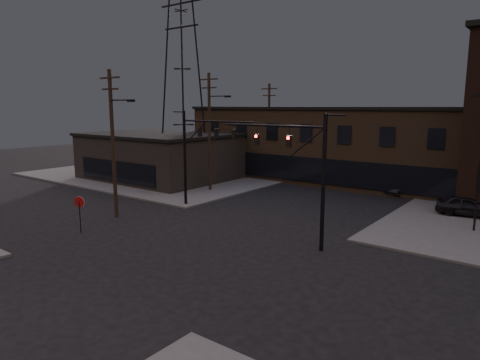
% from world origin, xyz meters
% --- Properties ---
extents(ground, '(140.00, 140.00, 0.00)m').
position_xyz_m(ground, '(0.00, 0.00, 0.00)').
color(ground, black).
rests_on(ground, ground).
extents(sidewalk_nw, '(30.00, 30.00, 0.15)m').
position_xyz_m(sidewalk_nw, '(-22.00, 22.00, 0.07)').
color(sidewalk_nw, '#474744').
rests_on(sidewalk_nw, ground).
extents(building_row, '(40.00, 12.00, 8.00)m').
position_xyz_m(building_row, '(0.00, 28.00, 4.00)').
color(building_row, '#493826').
rests_on(building_row, ground).
extents(building_left, '(16.00, 12.00, 5.00)m').
position_xyz_m(building_left, '(-20.00, 16.00, 2.50)').
color(building_left, black).
rests_on(building_left, ground).
extents(traffic_signal_near, '(7.12, 0.24, 8.00)m').
position_xyz_m(traffic_signal_near, '(5.36, 4.50, 4.93)').
color(traffic_signal_near, black).
rests_on(traffic_signal_near, ground).
extents(traffic_signal_far, '(7.12, 0.24, 8.00)m').
position_xyz_m(traffic_signal_far, '(-6.72, 8.00, 5.01)').
color(traffic_signal_far, black).
rests_on(traffic_signal_far, ground).
extents(stop_sign, '(0.72, 0.33, 2.48)m').
position_xyz_m(stop_sign, '(-8.00, -1.99, 1.84)').
color(stop_sign, black).
rests_on(stop_sign, ground).
extents(utility_pole_near, '(3.70, 0.28, 11.00)m').
position_xyz_m(utility_pole_near, '(-9.43, 2.00, 5.87)').
color(utility_pole_near, black).
rests_on(utility_pole_near, ground).
extents(utility_pole_mid, '(3.70, 0.28, 11.50)m').
position_xyz_m(utility_pole_mid, '(-10.44, 14.00, 6.13)').
color(utility_pole_mid, black).
rests_on(utility_pole_mid, ground).
extents(utility_pole_far, '(2.20, 0.28, 11.00)m').
position_xyz_m(utility_pole_far, '(-11.50, 26.00, 5.78)').
color(utility_pole_far, black).
rests_on(utility_pole_far, ground).
extents(transmission_tower, '(7.00, 7.00, 25.00)m').
position_xyz_m(transmission_tower, '(-18.00, 18.00, 12.50)').
color(transmission_tower, black).
rests_on(transmission_tower, ground).
extents(parked_car_lot_a, '(4.62, 2.28, 1.52)m').
position_xyz_m(parked_car_lot_a, '(11.91, 18.04, 0.91)').
color(parked_car_lot_a, black).
rests_on(parked_car_lot_a, sidewalk_ne).
extents(car_crossing, '(2.39, 4.73, 1.49)m').
position_xyz_m(car_crossing, '(5.30, 24.05, 0.74)').
color(car_crossing, black).
rests_on(car_crossing, ground).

